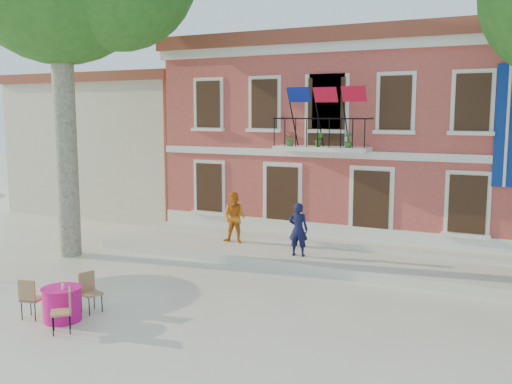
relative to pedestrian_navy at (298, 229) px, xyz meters
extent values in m
plane|color=beige|center=(-1.97, -3.60, -1.13)|extent=(90.00, 90.00, 0.00)
cube|color=#C94849|center=(0.03, 6.40, 2.37)|extent=(13.00, 8.00, 7.00)
cube|color=brown|center=(0.03, 6.40, 6.12)|extent=(13.50, 8.50, 0.50)
cube|color=silver|center=(0.03, 2.45, 5.72)|extent=(13.30, 0.35, 0.35)
cube|color=silver|center=(0.03, 1.95, 2.37)|extent=(3.20, 0.90, 0.15)
cube|color=black|center=(0.03, 1.55, 3.37)|extent=(3.20, 0.04, 0.04)
cube|color=navy|center=(5.63, 2.34, 3.17)|extent=(0.70, 0.05, 3.60)
cube|color=navy|center=(-0.87, 1.20, 4.12)|extent=(0.76, 0.27, 0.47)
cube|color=red|center=(0.03, 1.20, 4.12)|extent=(0.76, 0.29, 0.47)
cube|color=red|center=(0.93, 1.20, 4.12)|extent=(0.76, 0.27, 0.47)
imported|color=#26591E|center=(-0.97, 1.65, 2.68)|extent=(0.43, 0.37, 0.48)
imported|color=#26591E|center=(0.03, 1.65, 2.68)|extent=(0.26, 0.21, 0.48)
imported|color=#26591E|center=(1.03, 1.65, 2.68)|extent=(0.27, 0.27, 0.48)
cube|color=beige|center=(-11.47, 7.40, 1.87)|extent=(9.00, 9.00, 6.00)
cube|color=brown|center=(-11.47, 7.40, 5.07)|extent=(9.40, 9.40, 0.40)
cube|color=silver|center=(0.03, 0.80, -0.98)|extent=(14.00, 3.40, 0.30)
cylinder|color=#A59E84|center=(-7.26, -2.12, 2.88)|extent=(0.70, 0.70, 8.02)
imported|color=#111339|center=(0.00, 0.00, 0.00)|extent=(0.65, 0.46, 1.66)
imported|color=orange|center=(-2.62, 0.73, 0.04)|extent=(0.89, 0.72, 1.73)
cylinder|color=#EA1681|center=(-3.02, -6.78, -0.76)|extent=(0.84, 0.84, 0.75)
cylinder|color=#EA1681|center=(-3.02, -6.78, -0.37)|extent=(0.90, 0.90, 0.02)
cube|color=#A47F52|center=(-2.51, -7.32, -0.66)|extent=(0.59, 0.59, 0.95)
cube|color=#A47F52|center=(-2.81, -6.06, -0.66)|extent=(0.52, 0.52, 0.95)
cube|color=#A47F52|center=(-3.75, -6.95, -0.66)|extent=(0.51, 0.51, 0.95)
camera|label=1|loc=(6.38, -16.00, 3.54)|focal=40.00mm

